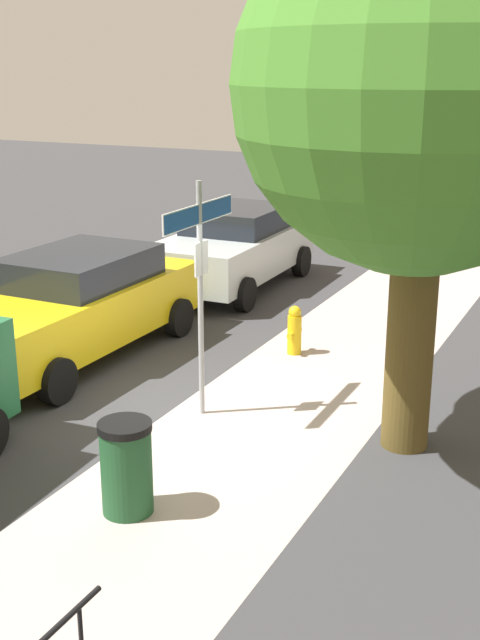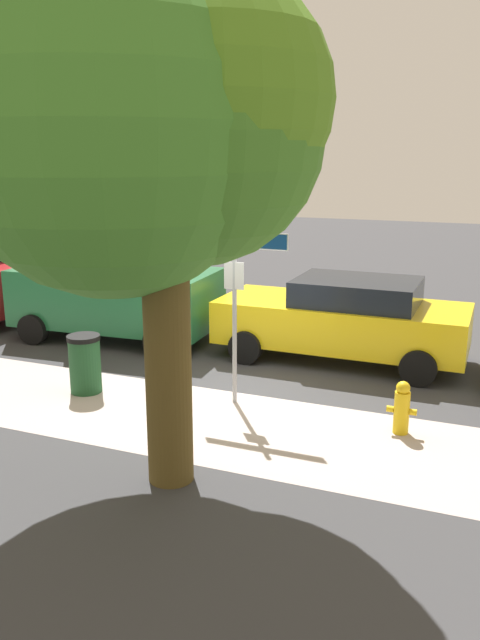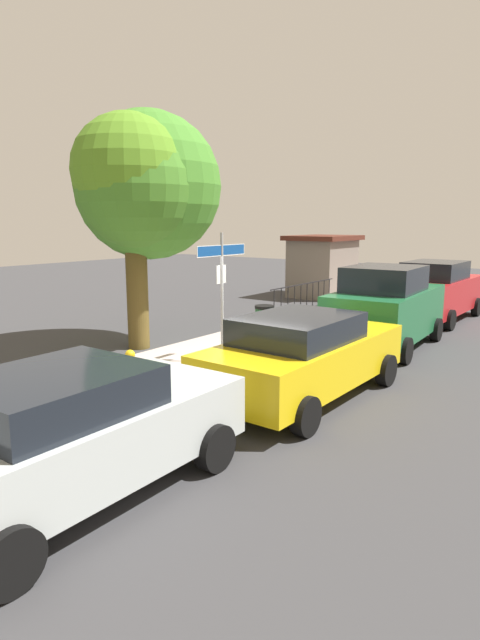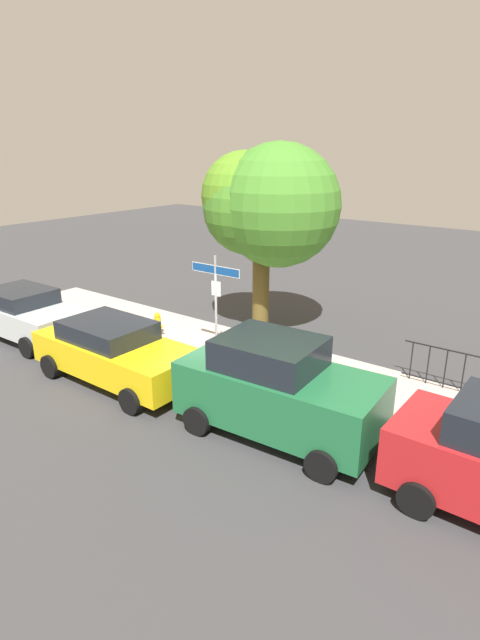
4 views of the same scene
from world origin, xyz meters
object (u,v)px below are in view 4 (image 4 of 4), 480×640
fire_hydrant (158,324)px  trash_bin (299,355)px  shade_tree (266,205)px  car_silver (25,313)px  car_green (278,389)px  street_sign (216,288)px  car_yellow (115,351)px

fire_hydrant → trash_bin: (5.14, 0.30, 0.11)m
shade_tree → car_silver: 8.40m
shade_tree → fire_hydrant: shade_tree is taller
shade_tree → trash_bin: size_ratio=6.18×
shade_tree → trash_bin: shade_tree is taller
car_silver → fire_hydrant: car_silver is taller
car_silver → trash_bin: car_silver is taller
shade_tree → car_green: shade_tree is taller
trash_bin → fire_hydrant: bearing=-176.7°
car_green → trash_bin: (-1.23, 2.99, -0.57)m
street_sign → car_silver: 6.51m
car_yellow → trash_bin: size_ratio=4.80×
street_sign → car_silver: size_ratio=0.70×
shade_tree → car_silver: (-5.82, -5.06, -3.33)m
car_yellow → car_silver: bearing=176.1°
car_yellow → shade_tree: bearing=79.6°
shade_tree → car_silver: shade_tree is taller
street_sign → fire_hydrant: (-2.65, 0.20, -1.72)m
street_sign → shade_tree: 3.30m
car_silver → car_yellow: (4.80, -0.36, 0.01)m
street_sign → shade_tree: bearing=91.4°
trash_bin → car_silver: bearing=-160.4°
car_green → car_yellow: bearing=-179.1°
car_silver → shade_tree: bearing=39.9°
shade_tree → car_green: (3.78, -5.07, -3.10)m
street_sign → car_silver: street_sign is taller
car_silver → trash_bin: 8.90m
car_yellow → street_sign: bearing=69.3°
car_silver → car_green: car_green is taller
fire_hydrant → trash_bin: size_ratio=0.80×
car_yellow → trash_bin: car_yellow is taller
car_silver → fire_hydrant: 4.22m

